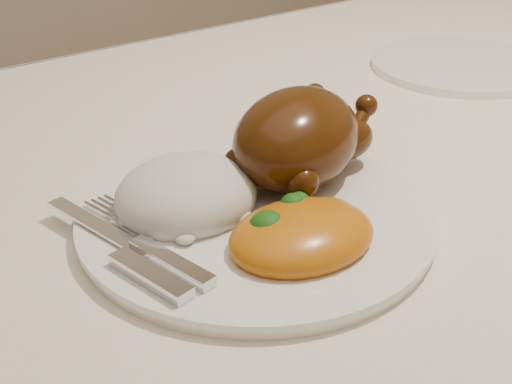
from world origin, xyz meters
TOP-DOWN VIEW (x-y plane):
  - dining_table at (0.00, 0.00)m, footprint 1.60×0.90m
  - tablecloth at (0.00, 0.00)m, footprint 1.73×1.03m
  - dinner_plate at (-0.13, -0.03)m, footprint 0.34×0.34m
  - side_plate at (0.34, 0.14)m, footprint 0.31×0.31m
  - roast_chicken at (-0.06, -0.01)m, footprint 0.19×0.15m
  - rice_mound at (-0.18, 0.01)m, footprint 0.13×0.12m
  - mac_and_cheese at (-0.13, -0.10)m, footprint 0.13×0.11m
  - cutlery at (-0.24, -0.04)m, footprint 0.06×0.20m

SIDE VIEW (x-z plane):
  - dining_table at x=0.00m, z-range 0.29..1.05m
  - tablecloth at x=0.00m, z-range 0.65..0.83m
  - side_plate at x=0.34m, z-range 0.77..0.78m
  - dinner_plate at x=-0.13m, z-range 0.77..0.78m
  - cutlery at x=-0.24m, z-range 0.78..0.79m
  - mac_and_cheese at x=-0.13m, z-range 0.77..0.81m
  - rice_mound at x=-0.18m, z-range 0.76..0.83m
  - roast_chicken at x=-0.06m, z-range 0.78..0.87m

